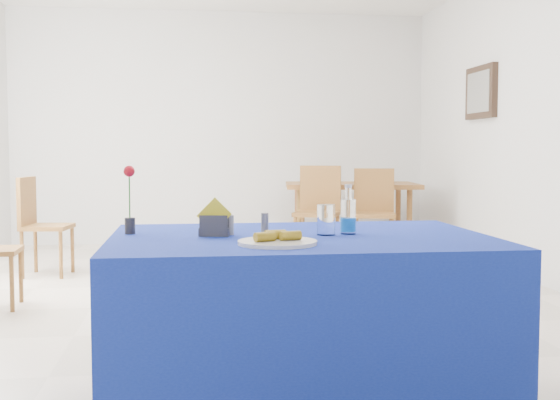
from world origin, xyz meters
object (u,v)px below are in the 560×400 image
object	(u,v)px
chair_win_b	(38,219)
oak_table	(351,190)
chair_bg_right	(374,207)
blue_table	(300,323)
water_bottle	(348,217)
chair_bg_left	(318,205)
plate	(277,242)

from	to	relation	value
chair_win_b	oak_table	bearing A→B (deg)	-60.17
chair_bg_right	chair_win_b	world-z (taller)	chair_bg_right
chair_bg_right	chair_win_b	distance (m)	3.31
oak_table	chair_win_b	bearing A→B (deg)	-157.67
blue_table	chair_win_b	size ratio (longest dim) A/B	1.80
chair_bg_right	chair_win_b	xyz separation A→B (m)	(-3.25, -0.60, -0.03)
water_bottle	chair_bg_left	size ratio (longest dim) A/B	0.22
blue_table	water_bottle	xyz separation A→B (m)	(0.22, 0.03, 0.45)
water_bottle	chair_bg_left	xyz separation A→B (m)	(0.65, 4.16, -0.27)
water_bottle	chair_win_b	xyz separation A→B (m)	(-2.03, 3.51, -0.32)
plate	oak_table	xyz separation A→B (m)	(1.49, 5.12, -0.09)
chair_bg_left	chair_win_b	size ratio (longest dim) A/B	1.09
blue_table	chair_bg_right	size ratio (longest dim) A/B	1.71
oak_table	chair_bg_right	xyz separation A→B (m)	(0.08, -0.70, -0.14)
plate	chair_win_b	xyz separation A→B (m)	(-1.68, 3.82, -0.25)
oak_table	chair_bg_right	size ratio (longest dim) A/B	1.68
plate	water_bottle	bearing A→B (deg)	41.22
plate	blue_table	distance (m)	0.49
plate	chair_bg_left	bearing A→B (deg)	77.45
water_bottle	chair_bg_right	distance (m)	4.30
oak_table	chair_win_b	world-z (taller)	chair_win_b
blue_table	chair_bg_left	world-z (taller)	chair_bg_left
oak_table	water_bottle	bearing A→B (deg)	-103.38
oak_table	chair_bg_left	size ratio (longest dim) A/B	1.63
oak_table	chair_bg_left	bearing A→B (deg)	-127.39
oak_table	blue_table	bearing A→B (deg)	-105.68
chair_bg_left	chair_bg_right	world-z (taller)	chair_bg_left
blue_table	chair_bg_right	bearing A→B (deg)	70.83
water_bottle	chair_bg_left	bearing A→B (deg)	81.18
oak_table	chair_win_b	xyz separation A→B (m)	(-3.17, -1.30, -0.16)
water_bottle	chair_bg_left	world-z (taller)	water_bottle
plate	oak_table	world-z (taller)	plate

